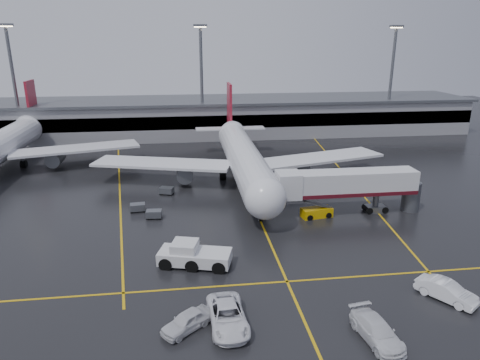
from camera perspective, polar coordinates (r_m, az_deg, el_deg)
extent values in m
plane|color=black|center=(62.91, 1.57, -2.83)|extent=(220.00, 220.00, 0.00)
cube|color=gold|center=(62.91, 1.57, -2.83)|extent=(0.25, 90.00, 0.02)
cube|color=gold|center=(43.44, 6.19, -13.11)|extent=(60.00, 0.25, 0.02)
cube|color=gold|center=(72.44, -15.53, -0.66)|extent=(9.99, 69.35, 0.02)
cube|color=gold|center=(76.66, 13.80, 0.51)|extent=(7.57, 69.64, 0.02)
cube|color=gray|center=(108.04, -2.39, 8.21)|extent=(120.00, 18.00, 8.00)
cube|color=black|center=(99.32, -1.94, 7.63)|extent=(120.00, 0.40, 3.00)
cube|color=#595B60|center=(107.39, -2.42, 10.47)|extent=(122.00, 19.00, 0.60)
cylinder|color=#595B60|center=(106.69, -27.45, 10.73)|extent=(0.70, 0.70, 25.00)
cube|color=#595B60|center=(106.27, -28.47, 17.49)|extent=(3.00, 1.20, 0.50)
cube|color=#FFE5B2|center=(106.26, -28.44, 17.33)|extent=(2.60, 0.90, 0.20)
cylinder|color=#595B60|center=(100.63, -5.05, 12.31)|extent=(0.70, 0.70, 25.00)
cube|color=#595B60|center=(100.19, -5.26, 19.56)|extent=(3.00, 1.20, 0.50)
cube|color=#FFE5B2|center=(100.18, -5.25, 19.39)|extent=(2.60, 0.90, 0.20)
cylinder|color=#595B60|center=(111.97, 19.17, 11.99)|extent=(0.70, 0.70, 25.00)
cube|color=#595B60|center=(111.57, 19.87, 18.46)|extent=(3.00, 1.20, 0.50)
cube|color=#FFE5B2|center=(111.56, 19.86, 18.31)|extent=(2.60, 0.90, 0.20)
cylinder|color=silver|center=(69.14, 0.58, 2.77)|extent=(5.20, 36.00, 5.20)
sphere|color=silver|center=(52.21, 3.31, -2.40)|extent=(5.20, 5.20, 5.20)
cone|color=silver|center=(89.30, -1.30, 6.66)|extent=(4.94, 8.00, 4.94)
cube|color=maroon|center=(89.45, -1.39, 9.86)|extent=(0.50, 5.50, 8.50)
cube|color=silver|center=(89.26, -1.30, 6.78)|extent=(14.00, 3.00, 0.25)
cube|color=silver|center=(70.75, -10.15, 2.16)|extent=(22.80, 11.83, 0.40)
cube|color=silver|center=(74.09, 10.38, 2.87)|extent=(22.80, 11.83, 0.40)
cylinder|color=#595B60|center=(70.09, -7.26, 0.96)|extent=(2.60, 4.50, 2.60)
cylinder|color=#595B60|center=(72.56, 7.91, 1.53)|extent=(2.60, 4.50, 2.60)
cylinder|color=#595B60|center=(56.13, 2.69, -4.40)|extent=(0.56, 0.56, 2.00)
cylinder|color=#595B60|center=(72.55, -2.26, 0.86)|extent=(0.56, 0.56, 2.00)
cylinder|color=#595B60|center=(73.36, 2.72, 1.05)|extent=(0.56, 0.56, 2.00)
cylinder|color=black|center=(56.34, 2.68, -4.92)|extent=(0.40, 1.10, 1.10)
cylinder|color=black|center=(72.68, -2.26, 0.52)|extent=(1.00, 1.40, 1.40)
cylinder|color=black|center=(73.49, 2.71, 0.72)|extent=(1.00, 1.40, 1.40)
cone|color=silver|center=(105.79, -25.49, 6.71)|extent=(4.94, 8.00, 4.94)
cube|color=maroon|center=(106.03, -25.69, 9.40)|extent=(0.50, 5.50, 8.50)
cube|color=silver|center=(105.75, -25.50, 6.81)|extent=(14.00, 3.00, 0.25)
cube|color=silver|center=(84.60, -20.72, 3.87)|extent=(22.80, 11.83, 0.40)
cylinder|color=#595B60|center=(84.88, -23.06, 2.66)|extent=(2.60, 4.50, 2.60)
cylinder|color=#595B60|center=(88.87, -26.57, 2.16)|extent=(0.56, 0.56, 2.00)
cylinder|color=black|center=(88.98, -26.53, 1.88)|extent=(1.00, 1.40, 1.40)
cube|color=silver|center=(59.05, 14.11, -0.28)|extent=(18.00, 3.20, 3.00)
cube|color=#4B0C15|center=(59.46, 14.02, -1.47)|extent=(18.00, 3.30, 0.50)
cube|color=silver|center=(56.61, 6.36, -0.62)|extent=(3.00, 3.40, 3.30)
cylinder|color=#595B60|center=(61.53, 17.39, -2.69)|extent=(0.80, 0.80, 3.00)
cube|color=#595B60|center=(61.89, 17.30, -3.60)|extent=(2.60, 1.60, 0.90)
cylinder|color=#595B60|center=(63.58, 21.53, -1.99)|extent=(2.40, 2.40, 4.00)
cylinder|color=black|center=(61.45, 16.36, -3.67)|extent=(0.90, 1.80, 0.90)
cylinder|color=black|center=(62.35, 18.22, -3.53)|extent=(0.90, 1.80, 0.90)
cube|color=silver|center=(45.83, -5.93, -9.97)|extent=(7.91, 4.80, 1.27)
cube|color=silver|center=(45.60, -7.28, -8.69)|extent=(3.11, 3.11, 1.06)
cube|color=black|center=(45.60, -7.28, -8.69)|extent=(2.80, 2.80, 0.95)
cylinder|color=black|center=(46.69, -9.25, -10.08)|extent=(2.16, 3.42, 1.37)
cylinder|color=black|center=(46.01, -5.92, -10.38)|extent=(2.16, 3.42, 1.37)
cylinder|color=black|center=(45.48, -2.49, -10.65)|extent=(2.16, 3.42, 1.37)
cube|color=#D39F07|center=(58.26, 10.02, -4.21)|extent=(4.29, 2.37, 1.24)
cube|color=#595B60|center=(57.83, 10.09, -3.12)|extent=(4.03, 1.68, 1.42)
cylinder|color=black|center=(57.79, 8.81, -4.64)|extent=(1.11, 2.03, 0.79)
cylinder|color=black|center=(58.97, 11.18, -4.30)|extent=(1.11, 2.03, 0.79)
imported|color=white|center=(37.08, -1.64, -17.43)|extent=(3.29, 6.53, 1.77)
imported|color=silver|center=(37.21, 17.53, -18.37)|extent=(3.08, 5.93, 1.64)
imported|color=white|center=(44.27, 25.46, -13.00)|extent=(4.52, 5.41, 1.74)
imported|color=silver|center=(36.98, -7.01, -17.92)|extent=(4.64, 4.22, 1.53)
cube|color=#595B60|center=(58.02, -11.22, -4.35)|extent=(2.09, 1.44, 0.90)
cylinder|color=black|center=(57.86, -12.04, -4.97)|extent=(0.40, 0.20, 0.40)
cylinder|color=black|center=(57.63, -10.47, -4.97)|extent=(0.40, 0.20, 0.40)
cylinder|color=black|center=(58.77, -11.90, -4.59)|extent=(0.40, 0.20, 0.40)
cylinder|color=black|center=(58.54, -10.35, -4.58)|extent=(0.40, 0.20, 0.40)
cube|color=#595B60|center=(60.72, -13.28, -3.47)|extent=(2.12, 1.49, 0.90)
cylinder|color=black|center=(60.45, -14.00, -4.10)|extent=(0.40, 0.20, 0.40)
cylinder|color=black|center=(60.42, -12.49, -4.00)|extent=(0.40, 0.20, 0.40)
cylinder|color=black|center=(61.38, -14.00, -3.76)|extent=(0.40, 0.20, 0.40)
cylinder|color=black|center=(61.35, -12.50, -3.65)|extent=(0.40, 0.20, 0.40)
cube|color=#595B60|center=(66.47, -9.61, -1.33)|extent=(2.32, 1.90, 0.90)
cylinder|color=black|center=(66.49, -10.39, -1.80)|extent=(0.40, 0.20, 0.40)
cylinder|color=black|center=(65.90, -9.10, -1.91)|extent=(0.40, 0.20, 0.40)
cylinder|color=black|center=(67.35, -10.07, -1.52)|extent=(0.40, 0.20, 0.40)
cylinder|color=black|center=(66.78, -8.80, -1.63)|extent=(0.40, 0.20, 0.40)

